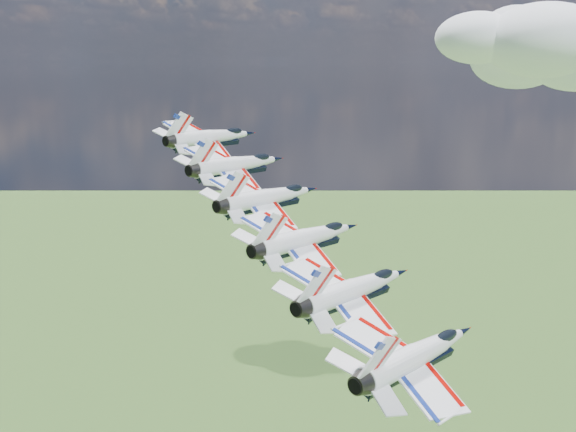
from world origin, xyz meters
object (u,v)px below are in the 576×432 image
at_px(jet_0, 213,137).
at_px(jet_3, 308,237).
at_px(jet_5, 419,354).
at_px(jet_4, 356,288).
at_px(jet_1, 239,164).
at_px(jet_2, 270,197).

bearing_deg(jet_0, jet_3, -21.95).
bearing_deg(jet_5, jet_4, 158.05).
bearing_deg(jet_1, jet_3, -21.95).
distance_m(jet_0, jet_2, 21.45).
distance_m(jet_3, jet_4, 10.73).
bearing_deg(jet_5, jet_0, 158.05).
bearing_deg(jet_3, jet_0, 158.05).
relative_size(jet_0, jet_2, 1.00).
height_order(jet_0, jet_3, jet_0).
relative_size(jet_0, jet_4, 1.00).
bearing_deg(jet_2, jet_5, -21.95).
distance_m(jet_3, jet_5, 21.45).
bearing_deg(jet_1, jet_2, -21.95).
bearing_deg(jet_4, jet_3, 158.05).
height_order(jet_0, jet_2, jet_0).
height_order(jet_1, jet_4, jet_1).
xyz_separation_m(jet_3, jet_5, (15.57, -13.82, -5.19)).
xyz_separation_m(jet_0, jet_2, (15.57, -13.82, -5.19)).
xyz_separation_m(jet_3, jet_4, (7.78, -6.91, -2.59)).
relative_size(jet_4, jet_5, 1.00).
xyz_separation_m(jet_2, jet_4, (15.57, -13.82, -5.19)).
height_order(jet_2, jet_5, jet_2).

